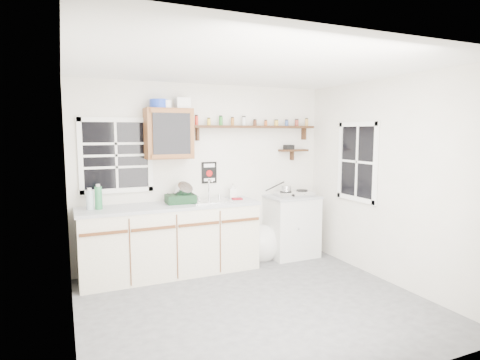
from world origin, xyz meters
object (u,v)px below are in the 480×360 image
Objects in this scene: dish_rack at (182,196)px; right_cabinet at (292,226)px; upper_cabinet at (169,134)px; main_cabinet at (171,239)px; spice_shelf at (255,126)px; hotplate at (294,193)px.

right_cabinet is at bearing 1.72° from dish_rack.
main_cabinet is at bearing -103.68° from upper_cabinet.
main_cabinet is 3.55× the size of upper_cabinet.
upper_cabinet is 1.28m from spice_shelf.
spice_shelf is (-0.53, 0.19, 1.47)m from right_cabinet.
upper_cabinet is at bearing 146.69° from dish_rack.
dish_rack is at bearing -175.44° from hotplate.
hotplate is (0.02, -0.02, 0.49)m from right_cabinet.
right_cabinet is 1.57m from spice_shelf.
spice_shelf is 3.28× the size of hotplate.
main_cabinet is 1.37m from upper_cabinet.
dish_rack is 1.69m from hotplate.
spice_shelf is (1.27, 0.07, 0.10)m from upper_cabinet.
upper_cabinet reaches higher than right_cabinet.
upper_cabinet reaches higher than hotplate.
spice_shelf is at bearing 3.11° from upper_cabinet.
upper_cabinet reaches higher than main_cabinet.
dish_rack is 0.66× the size of hotplate.
spice_shelf is 1.48m from dish_rack.
upper_cabinet is 1.69× the size of dish_rack.
upper_cabinet is at bearing 176.24° from right_cabinet.
upper_cabinet is (0.03, 0.14, 1.36)m from main_cabinet.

